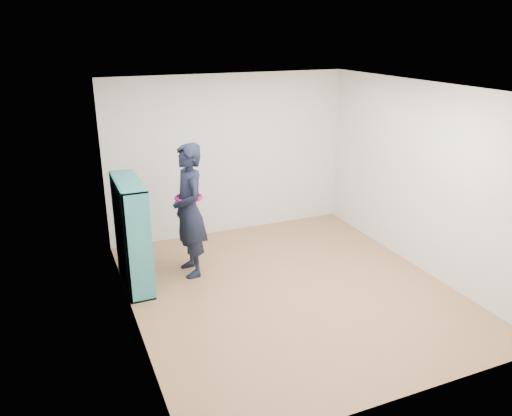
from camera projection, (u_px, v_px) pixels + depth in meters
name	position (u px, v px, depth m)	size (l,w,h in m)	color
floor	(290.00, 289.00, 6.58)	(4.50, 4.50, 0.00)	#9D6F47
ceiling	(295.00, 88.00, 5.70)	(4.50, 4.50, 0.00)	white
wall_left	(127.00, 218.00, 5.41)	(0.02, 4.50, 2.60)	silver
wall_right	(422.00, 178.00, 6.87)	(0.02, 4.50, 2.60)	silver
wall_back	(229.00, 156.00, 8.09)	(4.00, 0.02, 2.60)	silver
wall_front	(413.00, 274.00, 4.19)	(4.00, 0.02, 2.60)	silver
bookshelf	(130.00, 235.00, 6.50)	(0.32, 1.08, 1.45)	teal
person	(189.00, 211.00, 6.73)	(0.46, 0.69, 1.85)	black
smartphone	(177.00, 201.00, 6.72)	(0.04, 0.09, 0.12)	silver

